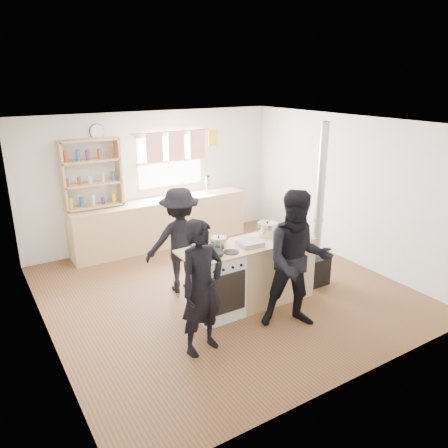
{
  "coord_description": "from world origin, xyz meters",
  "views": [
    {
      "loc": [
        -3.13,
        -5.1,
        3.1
      ],
      "look_at": [
        -0.04,
        -0.1,
        1.1
      ],
      "focal_mm": 35.0,
      "sensor_mm": 36.0,
      "label": 1
    }
  ],
  "objects": [
    {
      "name": "ground",
      "position": [
        0.0,
        0.0,
        -0.01
      ],
      "size": [
        5.0,
        5.0,
        0.01
      ],
      "primitive_type": "cube",
      "color": "brown",
      "rests_on": "ground"
    },
    {
      "name": "stockpot_counter",
      "position": [
        0.49,
        -0.42,
        1.02
      ],
      "size": [
        0.28,
        0.28,
        0.21
      ],
      "color": "silver",
      "rests_on": "cooking_island"
    },
    {
      "name": "roast_tray",
      "position": [
        0.05,
        -0.62,
        0.97
      ],
      "size": [
        0.33,
        0.32,
        0.06
      ],
      "color": "silver",
      "rests_on": "cooking_island"
    },
    {
      "name": "stockpot_stove",
      "position": [
        -0.35,
        -0.48,
        1.01
      ],
      "size": [
        0.21,
        0.21,
        0.17
      ],
      "color": "#BCBCBF",
      "rests_on": "cooking_island"
    },
    {
      "name": "skillet_greens",
      "position": [
        -0.55,
        -0.64,
        0.96
      ],
      "size": [
        0.39,
        0.39,
        0.05
      ],
      "color": "black",
      "rests_on": "cooking_island"
    },
    {
      "name": "shelving_unit",
      "position": [
        -1.2,
        2.34,
        1.51
      ],
      "size": [
        1.0,
        0.28,
        1.2
      ],
      "color": "tan",
      "rests_on": "back_counter"
    },
    {
      "name": "thermos",
      "position": [
        1.02,
        2.22,
        1.06
      ],
      "size": [
        0.1,
        0.1,
        0.32
      ],
      "primitive_type": "cylinder",
      "color": "silver",
      "rests_on": "back_counter"
    },
    {
      "name": "bread_board",
      "position": [
        0.91,
        -0.56,
        0.98
      ],
      "size": [
        0.3,
        0.23,
        0.12
      ],
      "color": "tan",
      "rests_on": "cooking_island"
    },
    {
      "name": "person_near_right",
      "position": [
        0.3,
        -1.31,
        0.91
      ],
      "size": [
        1.1,
        1.02,
        1.81
      ],
      "primitive_type": "imported",
      "rotation": [
        0.0,
        0.0,
        -0.49
      ],
      "color": "black",
      "rests_on": "ground"
    },
    {
      "name": "cooking_island",
      "position": [
        0.14,
        -0.55,
        0.47
      ],
      "size": [
        1.97,
        0.64,
        0.93
      ],
      "color": "white",
      "rests_on": "ground"
    },
    {
      "name": "person_near_left",
      "position": [
        -1.0,
        -1.17,
        0.81
      ],
      "size": [
        0.66,
        0.5,
        1.63
      ],
      "primitive_type": "imported",
      "rotation": [
        0.0,
        0.0,
        0.2
      ],
      "color": "black",
      "rests_on": "ground"
    },
    {
      "name": "flue_heater",
      "position": [
        1.35,
        -0.55,
        0.66
      ],
      "size": [
        0.35,
        0.35,
        2.5
      ],
      "color": "black",
      "rests_on": "ground"
    },
    {
      "name": "back_counter",
      "position": [
        0.0,
        2.22,
        0.45
      ],
      "size": [
        3.4,
        0.55,
        0.9
      ],
      "primitive_type": "cube",
      "color": "tan",
      "rests_on": "ground"
    },
    {
      "name": "person_far",
      "position": [
        -0.52,
        0.36,
        0.8
      ],
      "size": [
        1.13,
        0.79,
        1.59
      ],
      "primitive_type": "imported",
      "rotation": [
        0.0,
        0.0,
        2.94
      ],
      "color": "black",
      "rests_on": "ground"
    }
  ]
}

